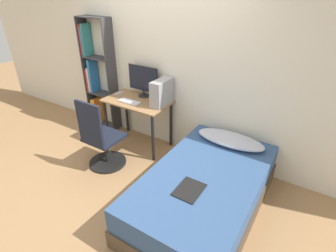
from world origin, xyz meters
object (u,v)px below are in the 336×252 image
office_chair (101,142)px  bed (204,191)px  keyboard (130,102)px  pc_tower (162,92)px  monitor (143,80)px  bookshelf (96,80)px

office_chair → bed: office_chair is taller
keyboard → pc_tower: bearing=23.8°
office_chair → keyboard: (0.02, 0.61, 0.38)m
monitor → office_chair: bearing=-93.3°
bookshelf → bed: bookshelf is taller
office_chair → keyboard: bearing=87.7°
office_chair → keyboard: size_ratio=2.94×
bookshelf → monitor: (0.99, 0.01, 0.17)m
monitor → pc_tower: 0.43m
bookshelf → monitor: bookshelf is taller
office_chair → bookshelf: bearing=136.2°
bookshelf → pc_tower: size_ratio=4.80×
keyboard → pc_tower: (0.44, 0.19, 0.17)m
bookshelf → pc_tower: (1.40, -0.10, 0.09)m
bed → monitor: size_ratio=3.75×
monitor → keyboard: 0.40m
bookshelf → keyboard: 1.01m
monitor → pc_tower: bearing=-15.5°
office_chair → bed: bearing=1.2°
bed → pc_tower: bearing=144.2°
bed → monitor: monitor is taller
monitor → keyboard: bearing=-95.1°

